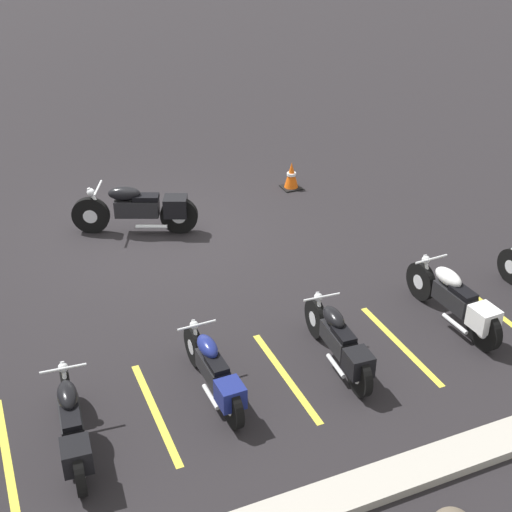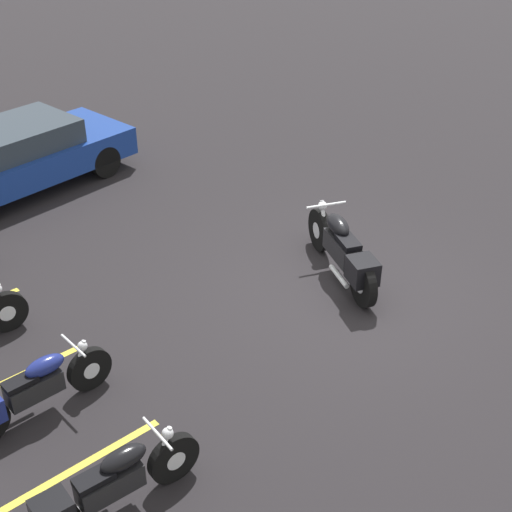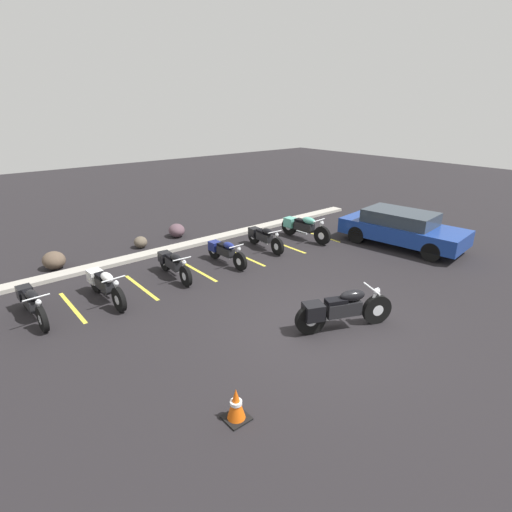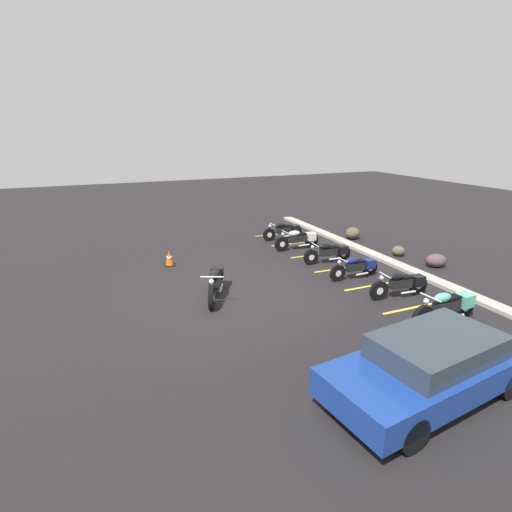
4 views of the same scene
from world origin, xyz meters
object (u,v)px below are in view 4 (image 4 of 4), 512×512
object	(u,v)px
landscape_rock_0	(353,233)
parked_bike_3	(357,267)
parked_bike_4	(402,284)
landscape_rock_2	(436,260)
motorcycle_black_featured	(215,281)
parked_bike_5	(448,306)
traffic_cone	(169,258)
landscape_rock_1	(399,251)
parked_bike_2	(330,252)
car_blue	(431,365)
parked_bike_0	(285,230)
parked_bike_1	(299,239)

from	to	relation	value
landscape_rock_0	parked_bike_3	bearing A→B (deg)	-34.44
landscape_rock_0	parked_bike_4	bearing A→B (deg)	-23.38
parked_bike_4	landscape_rock_2	size ratio (longest dim) A/B	2.68
motorcycle_black_featured	parked_bike_3	size ratio (longest dim) A/B	1.14
parked_bike_5	traffic_cone	size ratio (longest dim) A/B	3.88
parked_bike_3	traffic_cone	xyz separation A→B (m)	(-3.90, -5.77, -0.13)
parked_bike_4	parked_bike_5	distance (m)	1.88
traffic_cone	parked_bike_5	bearing A→B (deg)	37.69
landscape_rock_1	parked_bike_4	bearing A→B (deg)	-40.55
parked_bike_2	car_blue	distance (m)	8.26
parked_bike_4	landscape_rock_0	xyz separation A→B (m)	(-6.32, 2.73, -0.14)
parked_bike_0	car_blue	world-z (taller)	car_blue
parked_bike_5	parked_bike_0	bearing A→B (deg)	-93.35
parked_bike_0	parked_bike_2	xyz separation A→B (m)	(3.82, 0.05, -0.01)
parked_bike_2	traffic_cone	bearing A→B (deg)	-16.09
parked_bike_1	landscape_rock_0	bearing A→B (deg)	-174.15
motorcycle_black_featured	car_blue	bearing A→B (deg)	43.65
landscape_rock_0	parked_bike_1	bearing A→B (deg)	-81.66
parked_bike_1	motorcycle_black_featured	bearing A→B (deg)	33.63
car_blue	parked_bike_4	bearing A→B (deg)	-133.61
parked_bike_0	parked_bike_2	world-z (taller)	parked_bike_0
parked_bike_3	parked_bike_5	size ratio (longest dim) A/B	0.85
motorcycle_black_featured	parked_bike_0	xyz separation A→B (m)	(-5.28, 5.05, -0.07)
landscape_rock_2	traffic_cone	size ratio (longest dim) A/B	1.27
landscape_rock_2	parked_bike_3	bearing A→B (deg)	-93.06
parked_bike_1	parked_bike_2	world-z (taller)	parked_bike_1
parked_bike_5	car_blue	world-z (taller)	car_blue
parked_bike_0	traffic_cone	world-z (taller)	parked_bike_0
parked_bike_4	traffic_cone	size ratio (longest dim) A/B	3.41
landscape_rock_0	parked_bike_2	bearing A→B (deg)	-48.73
parked_bike_1	traffic_cone	size ratio (longest dim) A/B	3.58
motorcycle_black_featured	traffic_cone	distance (m)	3.61
parked_bike_3	car_blue	xyz separation A→B (m)	(5.95, -2.70, 0.27)
parked_bike_5	car_blue	size ratio (longest dim) A/B	0.52
motorcycle_black_featured	parked_bike_4	size ratio (longest dim) A/B	1.10
parked_bike_2	landscape_rock_0	size ratio (longest dim) A/B	2.91
motorcycle_black_featured	parked_bike_2	distance (m)	5.31
parked_bike_1	parked_bike_4	xyz separation A→B (m)	(5.86, 0.41, -0.02)
motorcycle_black_featured	landscape_rock_1	size ratio (longest dim) A/B	4.44
parked_bike_5	landscape_rock_0	xyz separation A→B (m)	(-8.19, 2.87, -0.20)
parked_bike_1	landscape_rock_0	size ratio (longest dim) A/B	3.08
parked_bike_4	parked_bike_5	bearing A→B (deg)	90.54
parked_bike_4	landscape_rock_2	world-z (taller)	parked_bike_4
parked_bike_1	parked_bike_4	distance (m)	5.87
parked_bike_1	landscape_rock_1	distance (m)	4.14
parked_bike_0	landscape_rock_0	size ratio (longest dim) A/B	2.96
parked_bike_0	motorcycle_black_featured	bearing A→B (deg)	44.08
motorcycle_black_featured	landscape_rock_0	world-z (taller)	motorcycle_black_featured
parked_bike_1	landscape_rock_2	xyz separation A→B (m)	(4.14, 3.61, -0.19)
parked_bike_0	landscape_rock_0	xyz separation A→B (m)	(1.24, 2.99, -0.14)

